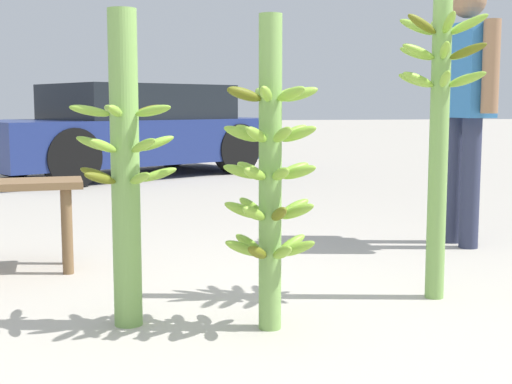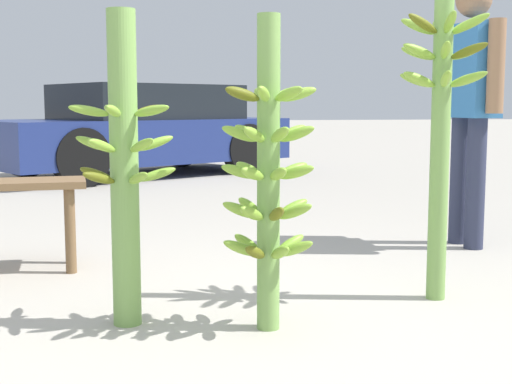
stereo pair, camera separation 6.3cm
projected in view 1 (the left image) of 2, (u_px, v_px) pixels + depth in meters
The scene contains 6 objects.
ground_plane at pixel (299, 343), 2.82m from camera, with size 80.00×80.00×0.00m, color #B2AA9E.
banana_stalk_left at pixel (125, 166), 2.97m from camera, with size 0.45×0.44×1.33m.
banana_stalk_center at pixel (270, 173), 2.93m from camera, with size 0.40×0.40×1.30m.
banana_stalk_right at pixel (440, 101), 3.37m from camera, with size 0.44×0.43×1.72m.
vendor_person at pixel (465, 91), 4.67m from camera, with size 0.23×0.67×1.73m.
parked_car at pixel (131, 130), 9.48m from camera, with size 4.30×3.47×1.20m.
Camera 1 is at (-0.74, -2.63, 0.94)m, focal length 50.00 mm.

